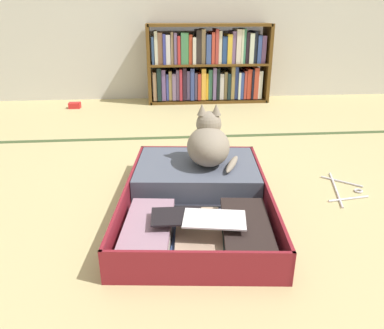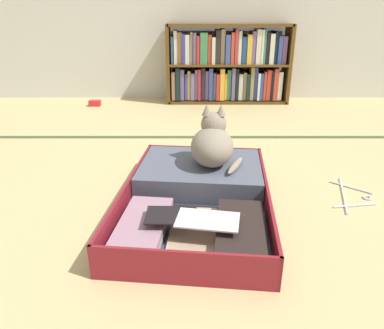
% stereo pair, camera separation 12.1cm
% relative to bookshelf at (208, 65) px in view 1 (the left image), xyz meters
% --- Properties ---
extents(ground_plane, '(10.00, 10.00, 0.00)m').
position_rel_bookshelf_xyz_m(ground_plane, '(-0.23, -2.24, -0.34)').
color(ground_plane, tan).
extents(tatami_border, '(4.80, 0.05, 0.00)m').
position_rel_bookshelf_xyz_m(tatami_border, '(-0.23, -1.09, -0.34)').
color(tatami_border, '#3F512C').
rests_on(tatami_border, ground_plane).
extents(bookshelf, '(1.13, 0.28, 0.70)m').
position_rel_bookshelf_xyz_m(bookshelf, '(0.00, 0.00, 0.00)').
color(bookshelf, brown).
rests_on(bookshelf, ground_plane).
extents(open_suitcase, '(0.69, 1.00, 0.13)m').
position_rel_bookshelf_xyz_m(open_suitcase, '(-0.30, -2.02, -0.28)').
color(open_suitcase, maroon).
rests_on(open_suitcase, ground_plane).
extents(black_cat, '(0.27, 0.30, 0.28)m').
position_rel_bookshelf_xyz_m(black_cat, '(-0.23, -1.86, -0.11)').
color(black_cat, gray).
rests_on(black_cat, open_suitcase).
extents(clothes_hanger, '(0.24, 0.36, 0.01)m').
position_rel_bookshelf_xyz_m(clothes_hanger, '(0.42, -1.96, -0.33)').
color(clothes_hanger, silver).
rests_on(clothes_hanger, ground_plane).
extents(small_red_pouch, '(0.10, 0.07, 0.05)m').
position_rel_bookshelf_xyz_m(small_red_pouch, '(-1.22, -0.19, -0.31)').
color(small_red_pouch, red).
rests_on(small_red_pouch, ground_plane).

